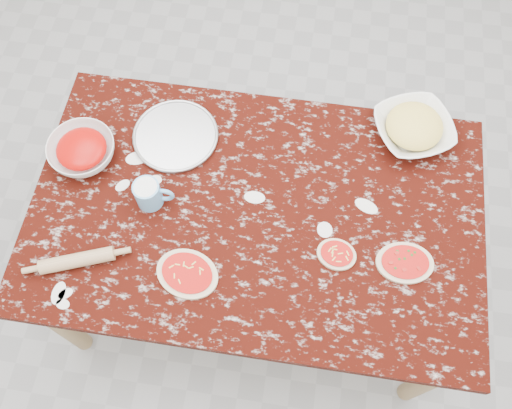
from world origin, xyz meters
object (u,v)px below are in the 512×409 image
object	(u,v)px
sauce_bowl	(83,151)
worktable	(256,220)
cheese_bowl	(413,129)
rolling_pin	(77,260)
pizza_tray	(176,136)
flour_mug	(149,194)

from	to	relation	value
sauce_bowl	worktable	bearing A→B (deg)	-10.73
cheese_bowl	rolling_pin	bearing A→B (deg)	-147.90
worktable	pizza_tray	xyz separation A→B (m)	(-0.35, 0.26, 0.09)
pizza_tray	flour_mug	xyz separation A→B (m)	(-0.03, -0.28, 0.05)
rolling_pin	flour_mug	bearing A→B (deg)	54.32
worktable	flour_mug	bearing A→B (deg)	-177.26
pizza_tray	flour_mug	size ratio (longest dim) A/B	2.26
worktable	sauce_bowl	size ratio (longest dim) A/B	6.54
flour_mug	rolling_pin	distance (m)	0.33
sauce_bowl	flour_mug	xyz separation A→B (m)	(0.29, -0.14, 0.02)
pizza_tray	cheese_bowl	size ratio (longest dim) A/B	1.12
pizza_tray	rolling_pin	size ratio (longest dim) A/B	1.27
worktable	sauce_bowl	xyz separation A→B (m)	(-0.66, 0.12, 0.12)
rolling_pin	pizza_tray	bearing A→B (deg)	68.11
sauce_bowl	pizza_tray	bearing A→B (deg)	22.93
cheese_bowl	pizza_tray	bearing A→B (deg)	-170.51
sauce_bowl	rolling_pin	distance (m)	0.42
pizza_tray	worktable	bearing A→B (deg)	-36.72
cheese_bowl	flour_mug	xyz separation A→B (m)	(-0.90, -0.42, 0.02)
worktable	rolling_pin	distance (m)	0.64
sauce_bowl	flour_mug	bearing A→B (deg)	-26.46
sauce_bowl	rolling_pin	bearing A→B (deg)	-76.59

